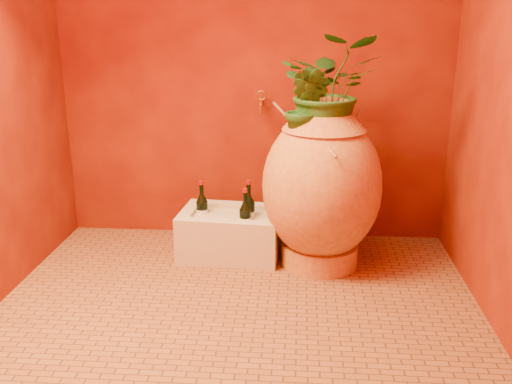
# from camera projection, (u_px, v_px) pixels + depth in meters

# --- Properties ---
(floor) EXTENTS (2.50, 2.50, 0.00)m
(floor) POSITION_uv_depth(u_px,v_px,m) (238.00, 303.00, 2.99)
(floor) COLOR brown
(floor) RESTS_ON ground
(wall_back) EXTENTS (2.50, 0.02, 2.50)m
(wall_back) POSITION_uv_depth(u_px,v_px,m) (254.00, 46.00, 3.56)
(wall_back) COLOR #570C04
(wall_back) RESTS_ON ground
(amphora) EXTENTS (0.88, 0.88, 0.99)m
(amphora) POSITION_uv_depth(u_px,v_px,m) (322.00, 185.00, 3.31)
(amphora) COLOR #CD8A39
(amphora) RESTS_ON floor
(stone_basin) EXTENTS (0.64, 0.46, 0.29)m
(stone_basin) POSITION_uv_depth(u_px,v_px,m) (231.00, 234.00, 3.55)
(stone_basin) COLOR beige
(stone_basin) RESTS_ON floor
(wine_bottle_a) EXTENTS (0.07, 0.07, 0.30)m
(wine_bottle_a) POSITION_uv_depth(u_px,v_px,m) (245.00, 220.00, 3.42)
(wine_bottle_a) COLOR black
(wine_bottle_a) RESTS_ON stone_basin
(wine_bottle_b) EXTENTS (0.08, 0.08, 0.31)m
(wine_bottle_b) POSITION_uv_depth(u_px,v_px,m) (202.00, 211.00, 3.56)
(wine_bottle_b) COLOR black
(wine_bottle_b) RESTS_ON stone_basin
(wine_bottle_c) EXTENTS (0.08, 0.08, 0.33)m
(wine_bottle_c) POSITION_uv_depth(u_px,v_px,m) (249.00, 213.00, 3.50)
(wine_bottle_c) COLOR black
(wine_bottle_c) RESTS_ON stone_basin
(wall_tap) EXTENTS (0.07, 0.14, 0.15)m
(wall_tap) POSITION_uv_depth(u_px,v_px,m) (261.00, 102.00, 3.58)
(wall_tap) COLOR #A97927
(wall_tap) RESTS_ON wall_back
(plant_main) EXTENTS (0.55, 0.48, 0.60)m
(plant_main) POSITION_uv_depth(u_px,v_px,m) (330.00, 89.00, 3.15)
(plant_main) COLOR #1E4D1B
(plant_main) RESTS_ON amphora
(plant_side) EXTENTS (0.30, 0.28, 0.44)m
(plant_side) POSITION_uv_depth(u_px,v_px,m) (306.00, 108.00, 3.10)
(plant_side) COLOR #1E4D1B
(plant_side) RESTS_ON amphora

